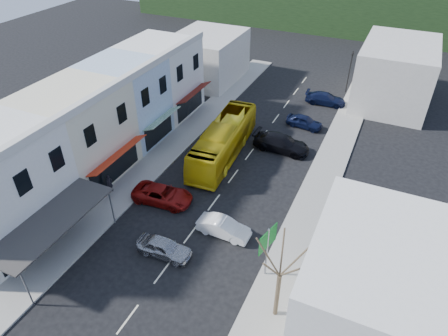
% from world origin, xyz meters
% --- Properties ---
extents(ground, '(120.00, 120.00, 0.00)m').
position_xyz_m(ground, '(0.00, 0.00, 0.00)').
color(ground, black).
rests_on(ground, ground).
extents(sidewalk_left, '(3.00, 52.00, 0.15)m').
position_xyz_m(sidewalk_left, '(-7.50, 10.00, 0.07)').
color(sidewalk_left, gray).
rests_on(sidewalk_left, ground).
extents(sidewalk_right, '(3.00, 52.00, 0.15)m').
position_xyz_m(sidewalk_right, '(7.50, 10.00, 0.07)').
color(sidewalk_right, gray).
rests_on(sidewalk_right, ground).
extents(shopfront_row, '(8.25, 30.00, 8.00)m').
position_xyz_m(shopfront_row, '(-12.49, 5.00, 4.00)').
color(shopfront_row, white).
rests_on(shopfront_row, ground).
extents(right_building, '(8.00, 9.00, 8.00)m').
position_xyz_m(right_building, '(13.50, -4.00, 4.00)').
color(right_building, white).
rests_on(right_building, ground).
extents(distant_block_left, '(8.00, 10.00, 6.00)m').
position_xyz_m(distant_block_left, '(-12.00, 27.00, 3.00)').
color(distant_block_left, '#B7B2A8').
rests_on(distant_block_left, ground).
extents(distant_block_right, '(8.00, 12.00, 7.00)m').
position_xyz_m(distant_block_right, '(11.00, 30.00, 3.50)').
color(distant_block_right, '#B7B2A8').
rests_on(distant_block_right, ground).
extents(bus, '(3.39, 11.76, 3.10)m').
position_xyz_m(bus, '(-2.23, 10.77, 1.55)').
color(bus, gold).
rests_on(bus, ground).
extents(car_silver, '(4.45, 1.92, 1.40)m').
position_xyz_m(car_silver, '(-0.69, -2.58, 0.70)').
color(car_silver, '#9E9FA3').
rests_on(car_silver, ground).
extents(car_white, '(4.43, 1.86, 1.40)m').
position_xyz_m(car_white, '(2.27, 0.98, 0.70)').
color(car_white, silver).
rests_on(car_white, ground).
extents(car_red, '(4.75, 2.31, 1.40)m').
position_xyz_m(car_red, '(-3.89, 2.37, 0.70)').
color(car_red, maroon).
rests_on(car_red, ground).
extents(car_black_near, '(4.54, 1.94, 1.40)m').
position_xyz_m(car_black_near, '(2.53, 13.98, 0.70)').
color(car_black_near, black).
rests_on(car_black_near, ground).
extents(car_navy_mid, '(4.60, 2.36, 1.40)m').
position_xyz_m(car_navy_mid, '(3.39, 19.45, 0.70)').
color(car_navy_mid, black).
rests_on(car_navy_mid, ground).
extents(car_navy_far, '(4.60, 2.09, 1.40)m').
position_xyz_m(car_navy_far, '(4.18, 25.97, 0.70)').
color(car_navy_far, black).
rests_on(car_navy_far, ground).
extents(pedestrian_left, '(0.53, 0.68, 1.70)m').
position_xyz_m(pedestrian_left, '(-8.50, 1.47, 1.00)').
color(pedestrian_left, black).
rests_on(pedestrian_left, sidewalk_left).
extents(direction_sign, '(1.15, 2.01, 4.23)m').
position_xyz_m(direction_sign, '(6.40, -1.37, 2.12)').
color(direction_sign, '#075416').
rests_on(direction_sign, ground).
extents(street_tree, '(3.55, 3.55, 7.25)m').
position_xyz_m(street_tree, '(8.00, -3.99, 3.62)').
color(street_tree, '#382C1F').
rests_on(street_tree, ground).
extents(traffic_signal, '(1.12, 1.36, 5.32)m').
position_xyz_m(traffic_signal, '(5.80, 30.46, 2.66)').
color(traffic_signal, black).
rests_on(traffic_signal, ground).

